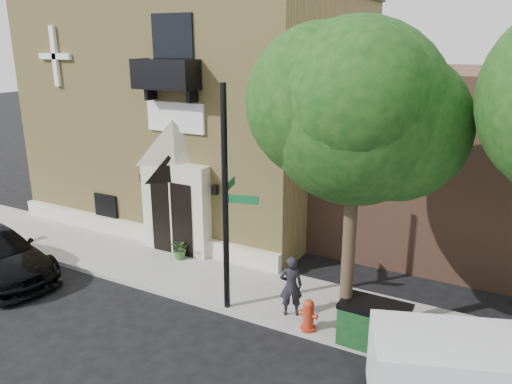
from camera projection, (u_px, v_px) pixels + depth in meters
ground at (150, 292)px, 15.19m from camera, size 120.00×120.00×0.00m
sidewalk at (205, 278)px, 15.97m from camera, size 42.00×3.00×0.15m
church at (210, 105)px, 21.90m from camera, size 12.20×11.01×9.30m
street_tree_left at (356, 111)px, 11.02m from camera, size 4.97×4.38×7.77m
cargo_van at (501, 381)px, 9.62m from camera, size 4.94×3.29×1.88m
street_sign at (226, 201)px, 13.21m from camera, size 1.14×0.96×6.22m
fire_hydrant at (308, 315)px, 12.84m from camera, size 0.49×0.39×0.87m
dumpster at (374, 324)px, 12.20m from camera, size 1.67×0.95×1.09m
planter at (181, 249)px, 17.09m from camera, size 0.67×0.59×0.72m
pedestrian_near at (291, 286)px, 13.45m from camera, size 0.75×0.67×1.71m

